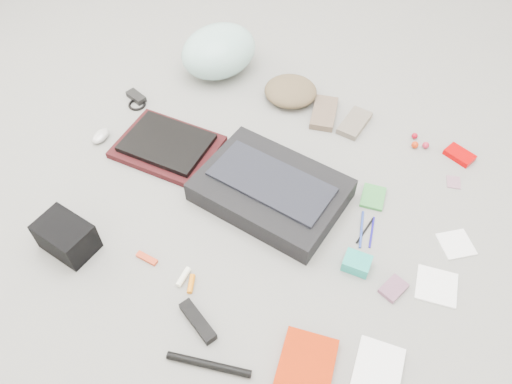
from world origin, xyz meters
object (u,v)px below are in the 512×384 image
at_px(camera_bag, 66,237).
at_px(messenger_bag, 271,190).
at_px(accordion_wallet, 357,263).
at_px(book_red, 305,372).
at_px(bike_helmet, 219,51).
at_px(laptop, 167,143).

bearing_deg(camera_bag, messenger_bag, 50.83).
relative_size(messenger_bag, accordion_wallet, 5.82).
xyz_separation_m(messenger_bag, camera_bag, (-0.51, -0.51, 0.02)).
xyz_separation_m(camera_bag, book_red, (0.89, -0.03, -0.05)).
xyz_separation_m(camera_bag, accordion_wallet, (0.89, 0.37, -0.04)).
distance_m(bike_helmet, camera_bag, 1.07).
bearing_deg(laptop, camera_bag, -95.84).
xyz_separation_m(bike_helmet, book_red, (0.92, -1.10, -0.10)).
bearing_deg(accordion_wallet, laptop, 165.42).
xyz_separation_m(laptop, camera_bag, (-0.04, -0.54, 0.02)).
height_order(messenger_bag, laptop, messenger_bag).
relative_size(messenger_bag, book_red, 2.18).
bearing_deg(camera_bag, laptop, 92.20).
xyz_separation_m(laptop, book_red, (0.85, -0.57, -0.03)).
height_order(book_red, accordion_wallet, accordion_wallet).
bearing_deg(accordion_wallet, book_red, -94.94).
bearing_deg(book_red, camera_bag, 167.35).
xyz_separation_m(messenger_bag, accordion_wallet, (0.38, -0.13, -0.02)).
height_order(laptop, accordion_wallet, laptop).
relative_size(laptop, book_red, 1.39).
relative_size(book_red, accordion_wallet, 2.67).
height_order(bike_helmet, accordion_wallet, bike_helmet).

